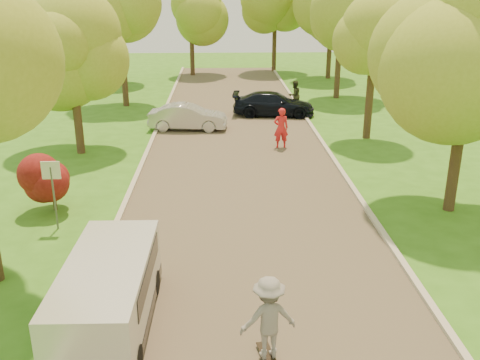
{
  "coord_description": "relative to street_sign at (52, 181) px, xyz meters",
  "views": [
    {
      "loc": [
        -0.78,
        -11.13,
        7.02
      ],
      "look_at": [
        -0.18,
        4.59,
        1.3
      ],
      "focal_mm": 40.0,
      "sensor_mm": 36.0,
      "label": 1
    }
  ],
  "objects": [
    {
      "name": "ground",
      "position": [
        5.8,
        -4.0,
        -1.56
      ],
      "size": [
        100.0,
        100.0,
        0.0
      ],
      "primitive_type": "plane",
      "color": "#35701A",
      "rests_on": "ground"
    },
    {
      "name": "road",
      "position": [
        5.8,
        4.0,
        -1.56
      ],
      "size": [
        8.0,
        60.0,
        0.01
      ],
      "primitive_type": "cube",
      "color": "#4C4438",
      "rests_on": "ground"
    },
    {
      "name": "curb_left",
      "position": [
        1.75,
        4.0,
        -1.5
      ],
      "size": [
        0.18,
        60.0,
        0.12
      ],
      "primitive_type": "cube",
      "color": "#B2AD9E",
      "rests_on": "ground"
    },
    {
      "name": "curb_right",
      "position": [
        9.85,
        4.0,
        -1.5
      ],
      "size": [
        0.18,
        60.0,
        0.12
      ],
      "primitive_type": "cube",
      "color": "#B2AD9E",
      "rests_on": "ground"
    },
    {
      "name": "street_sign",
      "position": [
        0.0,
        0.0,
        0.0
      ],
      "size": [
        0.55,
        0.06,
        2.17
      ],
      "color": "#59595E",
      "rests_on": "ground"
    },
    {
      "name": "red_shrub",
      "position": [
        -0.5,
        1.5,
        -0.47
      ],
      "size": [
        1.7,
        1.7,
        1.95
      ],
      "color": "#382619",
      "rests_on": "ground"
    },
    {
      "name": "tree_l_midb",
      "position": [
        -1.01,
        8.0,
        3.02
      ],
      "size": [
        4.3,
        4.2,
        6.62
      ],
      "color": "#382619",
      "rests_on": "ground"
    },
    {
      "name": "tree_l_far",
      "position": [
        -0.59,
        18.0,
        3.9
      ],
      "size": [
        4.92,
        4.8,
        7.79
      ],
      "color": "#382619",
      "rests_on": "ground"
    },
    {
      "name": "tree_r_mida",
      "position": [
        12.82,
        1.0,
        3.97
      ],
      "size": [
        5.13,
        5.0,
        7.95
      ],
      "color": "#382619",
      "rests_on": "ground"
    },
    {
      "name": "tree_r_midb",
      "position": [
        12.4,
        10.0,
        3.32
      ],
      "size": [
        4.51,
        4.4,
        7.01
      ],
      "color": "#382619",
      "rests_on": "ground"
    },
    {
      "name": "tree_r_far",
      "position": [
        13.03,
        20.0,
        4.27
      ],
      "size": [
        5.33,
        5.2,
        8.34
      ],
      "color": "#382619",
      "rests_on": "ground"
    },
    {
      "name": "tree_bg_a",
      "position": [
        -2.98,
        26.0,
        3.75
      ],
      "size": [
        5.12,
        5.0,
        7.72
      ],
      "color": "#382619",
      "rests_on": "ground"
    },
    {
      "name": "tree_bg_b",
      "position": [
        14.02,
        28.0,
        3.97
      ],
      "size": [
        5.12,
        5.0,
        7.95
      ],
      "color": "#382619",
      "rests_on": "ground"
    },
    {
      "name": "tree_bg_c",
      "position": [
        3.01,
        30.0,
        3.46
      ],
      "size": [
        4.92,
        4.8,
        7.33
      ],
      "color": "#382619",
      "rests_on": "ground"
    },
    {
      "name": "tree_bg_d",
      "position": [
        10.02,
        32.0,
        3.75
      ],
      "size": [
        5.12,
        5.0,
        7.72
      ],
      "color": "#382619",
      "rests_on": "ground"
    },
    {
      "name": "minivan",
      "position": [
        2.6,
        -5.17,
        -0.71
      ],
      "size": [
        1.77,
        4.38,
        1.62
      ],
      "rotation": [
        0.0,
        0.0,
        -0.01
      ],
      "color": "silver",
      "rests_on": "ground"
    },
    {
      "name": "silver_sedan",
      "position": [
        3.37,
        11.96,
        -0.9
      ],
      "size": [
        4.1,
        1.71,
        1.32
      ],
      "primitive_type": "imported",
      "rotation": [
        0.0,
        0.0,
        1.49
      ],
      "color": "#B2B2B7",
      "rests_on": "ground"
    },
    {
      "name": "dark_sedan",
      "position": [
        8.1,
        14.96,
        -0.89
      ],
      "size": [
        4.82,
        2.37,
        1.35
      ],
      "primitive_type": "imported",
      "rotation": [
        0.0,
        0.0,
        1.46
      ],
      "color": "black",
      "rests_on": "ground"
    },
    {
      "name": "longboard",
      "position": [
        5.91,
        -6.37,
        -1.47
      ],
      "size": [
        0.42,
        0.92,
        0.1
      ],
      "rotation": [
        0.0,
        0.0,
        3.34
      ],
      "color": "black",
      "rests_on": "ground"
    },
    {
      "name": "skateboarder",
      "position": [
        5.91,
        -6.37,
        -0.58
      ],
      "size": [
        1.23,
        0.85,
        1.74
      ],
      "primitive_type": "imported",
      "rotation": [
        0.0,
        0.0,
        3.34
      ],
      "color": "gray",
      "rests_on": "longboard"
    },
    {
      "name": "person_striped",
      "position": [
        7.8,
        8.46,
        -0.63
      ],
      "size": [
        0.72,
        0.51,
        1.86
      ],
      "primitive_type": "imported",
      "rotation": [
        0.0,
        0.0,
        3.23
      ],
      "color": "red",
      "rests_on": "ground"
    },
    {
      "name": "person_olive",
      "position": [
        9.51,
        16.58,
        -0.71
      ],
      "size": [
        1.05,
        0.99,
        1.72
      ],
      "primitive_type": "imported",
      "rotation": [
        0.0,
        0.0,
        3.68
      ],
      "color": "#2D311D",
      "rests_on": "ground"
    }
  ]
}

